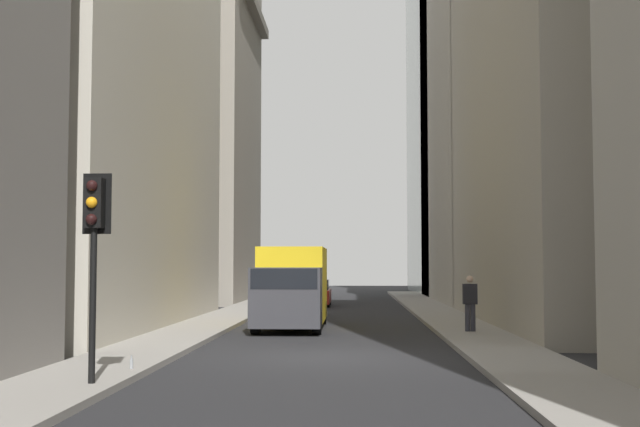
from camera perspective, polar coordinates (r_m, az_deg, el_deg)
name	(u,v)px	position (r m, az deg, el deg)	size (l,w,h in m)	color
ground_plane	(322,357)	(20.29, 0.15, -9.88)	(135.00, 135.00, 0.00)	#262628
sidewalk_right	(139,353)	(20.94, -12.42, -9.41)	(90.00, 2.20, 0.14)	gray
sidewalk_left	(509,355)	(20.60, 12.94, -9.50)	(90.00, 2.20, 0.14)	gray
building_left_far	(516,101)	(51.67, 13.40, 7.60)	(18.86, 10.00, 24.30)	#A8A091
building_left_midfar	(615,45)	(33.41, 19.74, 10.91)	(19.21, 10.50, 20.90)	#A8A091
building_right_far	(169,122)	(51.73, -10.43, 6.22)	(12.66, 10.50, 21.90)	gray
delivery_truck	(292,287)	(28.89, -1.97, -5.09)	(6.46, 2.25, 2.84)	yellow
sedan_red	(314,294)	(44.81, -0.43, -5.57)	(4.30, 1.78, 1.42)	maroon
traffic_light_foreground	(94,228)	(15.27, -15.37, -0.97)	(0.43, 0.52, 3.75)	black
pedestrian	(470,301)	(26.53, 10.34, -5.96)	(0.26, 0.44, 1.75)	#33333D
discarded_bottle	(131,363)	(17.31, -12.92, -10.06)	(0.07, 0.07, 0.27)	#999EA3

